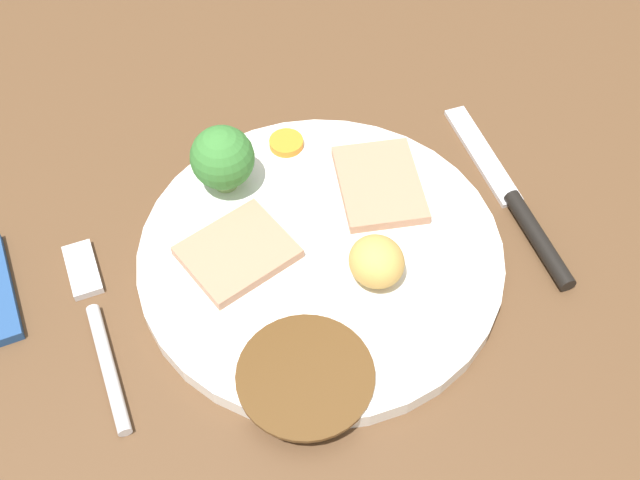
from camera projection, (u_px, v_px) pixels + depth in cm
name	position (u px, v px, depth cm)	size (l,w,h in cm)	color
dining_table	(272.00, 294.00, 56.28)	(120.00, 84.00, 3.60)	brown
dinner_plate	(320.00, 254.00, 55.29)	(25.38, 25.38, 1.40)	white
gravy_pool	(305.00, 376.00, 48.76)	(8.67, 8.67, 0.30)	#563819
meat_slice_main	(238.00, 252.00, 54.06)	(7.02, 5.87, 0.80)	tan
meat_slice_under	(379.00, 184.00, 57.71)	(7.78, 5.80, 0.80)	tan
roast_potato_left	(377.00, 261.00, 52.14)	(3.68, 3.92, 3.18)	tan
carrot_coin_front	(286.00, 143.00, 60.32)	(2.61, 2.61, 0.59)	orange
broccoli_floret	(219.00, 160.00, 55.90)	(4.62, 4.62, 5.21)	#8CB766
fork	(97.00, 325.00, 52.25)	(2.29, 15.31, 0.90)	silver
knife	(517.00, 206.00, 58.21)	(3.33, 18.55, 1.20)	black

